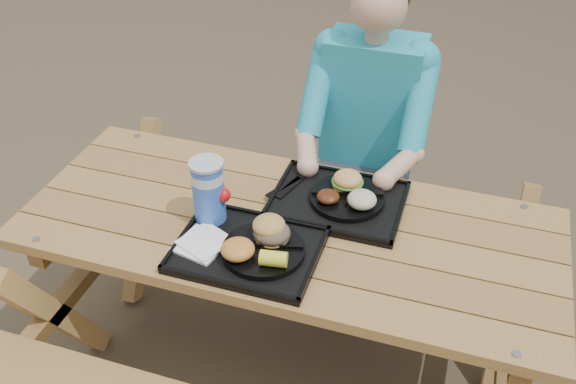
% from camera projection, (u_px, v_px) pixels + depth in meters
% --- Properties ---
extents(ground, '(60.00, 60.00, 0.00)m').
position_uv_depth(ground, '(288.00, 366.00, 2.60)').
color(ground, '#999999').
rests_on(ground, ground).
extents(picnic_table, '(1.80, 1.49, 0.75)m').
position_uv_depth(picnic_table, '(288.00, 301.00, 2.37)').
color(picnic_table, '#999999').
rests_on(picnic_table, ground).
extents(tray_near, '(0.45, 0.35, 0.02)m').
position_uv_depth(tray_near, '(248.00, 250.00, 2.02)').
color(tray_near, black).
rests_on(tray_near, picnic_table).
extents(tray_far, '(0.45, 0.35, 0.02)m').
position_uv_depth(tray_far, '(338.00, 202.00, 2.22)').
color(tray_far, black).
rests_on(tray_far, picnic_table).
extents(plate_near, '(0.26, 0.26, 0.02)m').
position_uv_depth(plate_near, '(264.00, 250.00, 1.99)').
color(plate_near, black).
rests_on(plate_near, tray_near).
extents(plate_far, '(0.26, 0.26, 0.02)m').
position_uv_depth(plate_far, '(347.00, 198.00, 2.21)').
color(plate_far, black).
rests_on(plate_far, tray_far).
extents(napkin_stack, '(0.17, 0.17, 0.02)m').
position_uv_depth(napkin_stack, '(201.00, 244.00, 2.02)').
color(napkin_stack, white).
rests_on(napkin_stack, tray_near).
extents(soda_cup, '(0.11, 0.11, 0.21)m').
position_uv_depth(soda_cup, '(209.00, 192.00, 2.08)').
color(soda_cup, blue).
rests_on(soda_cup, tray_near).
extents(condiment_bbq, '(0.05, 0.05, 0.03)m').
position_uv_depth(condiment_bbq, '(263.00, 223.00, 2.09)').
color(condiment_bbq, black).
rests_on(condiment_bbq, tray_near).
extents(condiment_mustard, '(0.04, 0.04, 0.03)m').
position_uv_depth(condiment_mustard, '(275.00, 225.00, 2.09)').
color(condiment_mustard, yellow).
rests_on(condiment_mustard, tray_near).
extents(sandwich, '(0.11, 0.11, 0.11)m').
position_uv_depth(sandwich, '(272.00, 224.00, 1.99)').
color(sandwich, gold).
rests_on(sandwich, plate_near).
extents(mac_cheese, '(0.10, 0.10, 0.05)m').
position_uv_depth(mac_cheese, '(238.00, 249.00, 1.94)').
color(mac_cheese, gold).
rests_on(mac_cheese, plate_near).
extents(corn_cob, '(0.09, 0.09, 0.05)m').
position_uv_depth(corn_cob, '(273.00, 259.00, 1.91)').
color(corn_cob, '#FFF435').
rests_on(corn_cob, plate_near).
extents(cutlery_far, '(0.07, 0.16, 0.01)m').
position_uv_depth(cutlery_far, '(290.00, 187.00, 2.27)').
color(cutlery_far, black).
rests_on(cutlery_far, tray_far).
extents(burger, '(0.10, 0.10, 0.09)m').
position_uv_depth(burger, '(348.00, 176.00, 2.22)').
color(burger, '#E9A252').
rests_on(burger, plate_far).
extents(baked_beans, '(0.08, 0.08, 0.04)m').
position_uv_depth(baked_beans, '(328.00, 196.00, 2.17)').
color(baked_beans, '#532510').
rests_on(baked_beans, plate_far).
extents(potato_salad, '(0.10, 0.10, 0.05)m').
position_uv_depth(potato_salad, '(362.00, 199.00, 2.14)').
color(potato_salad, beige).
rests_on(potato_salad, plate_far).
extents(diner, '(0.48, 0.84, 1.28)m').
position_uv_depth(diner, '(367.00, 149.00, 2.71)').
color(diner, '#1A8EBA').
rests_on(diner, ground).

